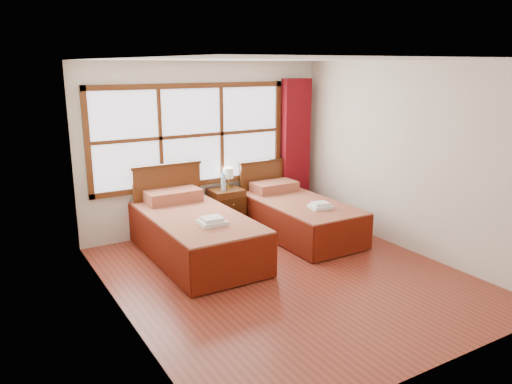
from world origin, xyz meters
TOP-DOWN VIEW (x-y plane):
  - floor at (0.00, 0.00)m, footprint 4.50×4.50m
  - ceiling at (0.00, 0.00)m, footprint 4.50×4.50m
  - wall_back at (0.00, 2.25)m, footprint 4.00×0.00m
  - wall_left at (-2.00, 0.00)m, footprint 0.00×4.50m
  - wall_right at (2.00, 0.00)m, footprint 0.00×4.50m
  - window at (-0.25, 2.21)m, footprint 3.16×0.06m
  - curtain at (1.60, 2.11)m, footprint 0.50×0.16m
  - bed_left at (-0.70, 1.20)m, footprint 1.15×2.24m
  - bed_right at (1.02, 1.20)m, footprint 1.05×2.07m
  - nightstand at (0.21, 1.99)m, footprint 0.49×0.48m
  - towels_left at (-0.68, 0.66)m, footprint 0.34×0.30m
  - towels_right at (1.06, 0.70)m, footprint 0.33×0.30m
  - lamp at (0.29, 2.07)m, footprint 0.16×0.16m
  - bottle_near at (0.14, 1.93)m, footprint 0.07×0.07m
  - bottle_far at (0.16, 2.00)m, footprint 0.07×0.07m

SIDE VIEW (x-z plane):
  - floor at x=0.00m, z-range 0.00..0.00m
  - bed_right at x=1.02m, z-range -0.20..0.82m
  - nightstand at x=0.21m, z-range 0.00..0.66m
  - bed_left at x=-0.70m, z-range -0.22..0.91m
  - towels_right at x=1.06m, z-range 0.54..0.62m
  - towels_left at x=-0.68m, z-range 0.59..0.69m
  - bottle_near at x=0.14m, z-range 0.64..0.91m
  - bottle_far at x=0.16m, z-range 0.64..0.91m
  - lamp at x=0.29m, z-range 0.72..1.04m
  - curtain at x=1.60m, z-range 0.02..2.32m
  - wall_back at x=0.00m, z-range -0.70..3.30m
  - wall_left at x=-2.00m, z-range -0.95..3.55m
  - wall_right at x=2.00m, z-range -0.95..3.55m
  - window at x=-0.25m, z-range 0.72..2.28m
  - ceiling at x=0.00m, z-range 2.60..2.60m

